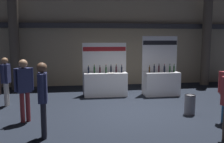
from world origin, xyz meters
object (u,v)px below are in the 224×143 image
(exhibitor_booth_0, at_px, (105,82))
(visitor_6, at_px, (6,77))
(exhibitor_booth_1, at_px, (161,81))
(trash_bin, at_px, (190,105))
(visitor_3, at_px, (24,85))
(visitor_0, at_px, (43,94))

(exhibitor_booth_0, height_order, visitor_6, exhibitor_booth_0)
(exhibitor_booth_1, relative_size, trash_bin, 3.90)
(trash_bin, xyz_separation_m, visitor_6, (-6.05, 1.87, 0.72))
(trash_bin, bearing_deg, visitor_6, 162.80)
(visitor_3, bearing_deg, exhibitor_booth_1, -176.55)
(visitor_0, relative_size, visitor_3, 1.02)
(exhibitor_booth_1, relative_size, visitor_3, 1.38)
(exhibitor_booth_0, bearing_deg, visitor_6, -163.17)
(exhibitor_booth_0, distance_m, visitor_6, 3.88)
(exhibitor_booth_0, distance_m, exhibitor_booth_1, 2.38)
(exhibitor_booth_1, distance_m, visitor_0, 5.98)
(exhibitor_booth_0, xyz_separation_m, visitor_3, (-2.68, -3.00, 0.52))
(visitor_0, relative_size, visitor_6, 1.06)
(visitor_0, distance_m, visitor_6, 3.60)
(visitor_3, distance_m, visitor_6, 2.14)
(exhibitor_booth_0, xyz_separation_m, visitor_6, (-3.69, -1.12, 0.46))
(visitor_3, bearing_deg, trash_bin, 154.76)
(trash_bin, xyz_separation_m, visitor_0, (-4.35, -1.30, 0.78))
(visitor_0, bearing_deg, visitor_3, 25.27)
(visitor_3, height_order, visitor_6, visitor_3)
(visitor_3, bearing_deg, visitor_6, -87.03)
(exhibitor_booth_1, bearing_deg, exhibitor_booth_0, 174.60)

